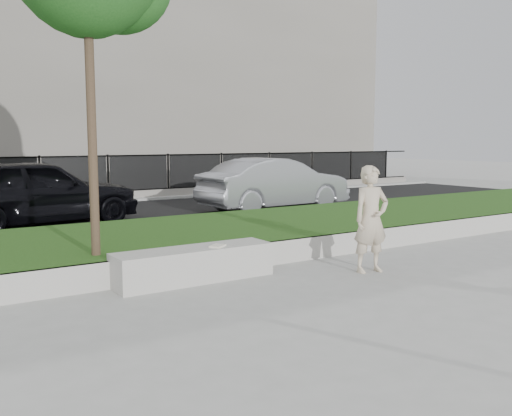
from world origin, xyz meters
TOP-DOWN VIEW (x-y plane):
  - ground at (0.00, 0.00)m, footprint 90.00×90.00m
  - grass_bank at (0.00, 3.00)m, footprint 34.00×4.00m
  - grass_kerb at (0.00, 1.04)m, footprint 34.00×0.08m
  - street at (0.00, 8.50)m, footprint 34.00×7.00m
  - far_pavement at (0.00, 13.00)m, footprint 34.00×3.00m
  - iron_fence at (0.00, 12.00)m, footprint 32.00×0.30m
  - building_facade at (0.00, 20.00)m, footprint 34.00×10.00m
  - stone_bench at (-0.99, 0.80)m, footprint 2.46×0.61m
  - man at (1.64, -0.23)m, footprint 0.68×0.51m
  - book at (-0.65, 0.67)m, footprint 0.30×0.29m
  - car_dark at (-1.70, 7.64)m, footprint 5.03×2.48m
  - car_silver at (4.95, 7.05)m, footprint 4.71×1.81m

SIDE VIEW (x-z plane):
  - ground at x=0.00m, z-range 0.00..0.00m
  - street at x=0.00m, z-range 0.00..0.04m
  - far_pavement at x=0.00m, z-range 0.00..0.12m
  - grass_bank at x=0.00m, z-range 0.00..0.40m
  - grass_kerb at x=0.00m, z-range 0.00..0.40m
  - stone_bench at x=-0.99m, z-range 0.00..0.50m
  - book at x=-0.65m, z-range 0.50..0.53m
  - iron_fence at x=0.00m, z-range -0.21..1.29m
  - car_silver at x=4.95m, z-range 0.04..1.57m
  - man at x=1.64m, z-range 0.00..1.70m
  - car_dark at x=-1.70m, z-range 0.04..1.69m
  - building_facade at x=0.00m, z-range 0.00..10.00m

